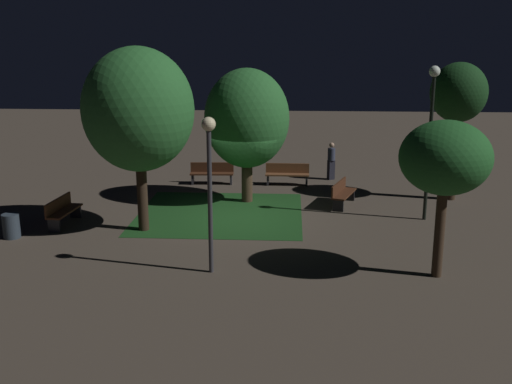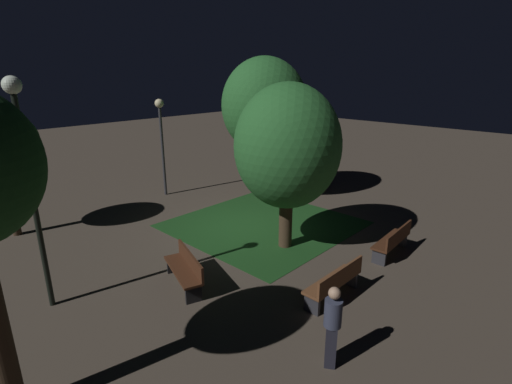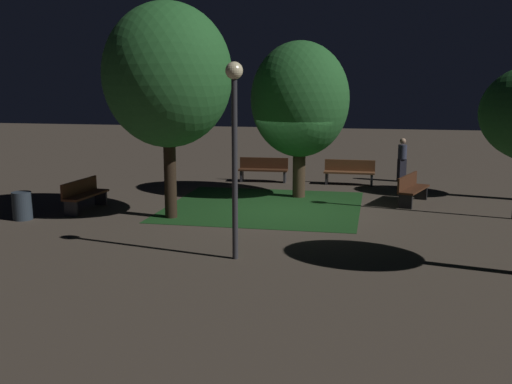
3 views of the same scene
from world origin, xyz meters
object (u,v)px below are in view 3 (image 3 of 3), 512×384
Objects in this scene: bench_back_row at (263,169)px; tree_left_canopy at (168,76)px; bench_path_side at (349,171)px; trash_bin at (22,206)px; bench_by_lamp at (84,194)px; bench_near_trees at (412,188)px; lamp_post_plaza_west at (234,125)px; tree_tall_center at (300,100)px; pedestrian at (402,159)px.

tree_left_canopy is (1.38, 6.34, 3.35)m from bench_back_row.
bench_path_side is 2.39× the size of trash_bin.
bench_near_trees is (-9.34, -2.84, 0.00)m from bench_by_lamp.
lamp_post_plaza_west is (-2.62, 3.43, -1.01)m from tree_left_canopy.
bench_by_lamp is 9.76m from bench_near_trees.
bench_path_side is at bearing -56.69° from bench_near_trees.
tree_tall_center reaches higher than bench_by_lamp.
lamp_post_plaza_west is 5.42× the size of trash_bin.
lamp_post_plaza_west is 2.54× the size of pedestrian.
bench_by_lamp is 7.04m from lamp_post_plaza_west.
tree_left_canopy reaches higher than bench_by_lamp.
tree_left_canopy reaches higher than bench_back_row.
trash_bin is (5.25, 7.35, -0.10)m from bench_back_row.
tree_tall_center is at bearing -146.08° from trash_bin.
bench_back_row is 6.01m from bench_near_trees.
trash_bin is (8.39, 7.35, -0.10)m from bench_path_side.
bench_by_lamp is 1.14× the size of pedestrian.
tree_left_canopy reaches higher than pedestrian.
bench_path_side is 3.14m from bench_back_row.
lamp_post_plaza_west reaches higher than bench_back_row.
bench_by_lamp is 4.38m from tree_left_canopy.
bench_back_row is 5.14m from pedestrian.
trash_bin is at bearing 54.49° from bench_back_row.
bench_back_row and bench_near_trees have the same top height.
trash_bin is at bearing 39.40° from pedestrian.
lamp_post_plaza_west is at bearing 97.18° from bench_back_row.
bench_back_row is 2.41× the size of trash_bin.
bench_by_lamp is at bearing 37.26° from pedestrian.
bench_path_side is 0.99× the size of bench_back_row.
bench_path_side is 0.31× the size of tree_left_canopy.
bench_path_side is 9.41m from bench_by_lamp.
pedestrian is at bearing -131.53° from tree_tall_center.
tree_tall_center is 7.09m from lamp_post_plaza_west.
trash_bin is (10.41, 4.28, -0.10)m from bench_near_trees.
tree_left_canopy is at bearing -165.33° from trash_bin.
trash_bin is at bearing -20.49° from lamp_post_plaza_west.
bench_back_row is 1.13× the size of pedestrian.
bench_path_side is at bearing 29.89° from pedestrian.
tree_left_canopy is 3.57× the size of pedestrian.
bench_near_trees is at bearing 123.31° from bench_path_side.
trash_bin is at bearing 41.23° from bench_path_side.
tree_tall_center is (-5.84, -3.21, 2.61)m from bench_by_lamp.
bench_back_row is 0.44× the size of lamp_post_plaza_west.
tree_left_canopy is 5.28m from trash_bin.
bench_near_trees is at bearing 173.96° from tree_tall_center.
bench_by_lamp reaches higher than trash_bin.
bench_by_lamp and bench_near_trees have the same top height.
lamp_post_plaza_west is (-5.41, 3.86, 2.34)m from bench_by_lamp.
tree_left_canopy is 7.60× the size of trash_bin.
tree_tall_center is 6.51× the size of trash_bin.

